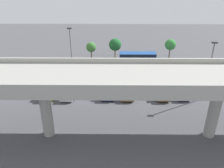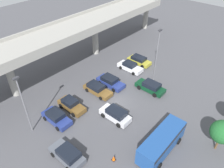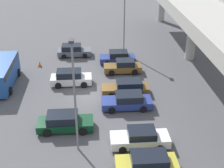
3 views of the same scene
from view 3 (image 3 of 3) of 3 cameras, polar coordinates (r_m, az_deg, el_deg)
The scene contains 15 objects.
ground_plane at distance 32.58m, azimuth -4.19°, elevation -2.09°, with size 114.78×114.78×0.00m, color #4C4C51.
highway_overpass at distance 32.58m, azimuth 19.69°, elevation 8.91°, with size 54.76×7.17×7.83m.
parked_car_0 at distance 42.40m, azimuth -7.04°, elevation 6.10°, with size 2.21×4.45×1.54m.
parked_car_1 at distance 39.89m, azimuth 1.05°, elevation 4.89°, with size 2.16×4.49×1.55m.
parked_car_2 at distance 37.24m, azimuth 2.06°, elevation 3.20°, with size 2.03×4.42×1.58m.
parked_car_3 at distance 34.66m, azimuth -7.58°, elevation 1.15°, with size 2.10×4.48×1.67m.
parked_car_4 at distance 32.63m, azimuth 2.65°, elevation -0.61°, with size 2.11×4.90×1.46m.
parked_car_5 at distance 30.13m, azimuth 2.81°, elevation -3.11°, with size 2.20×4.86×1.53m.
parked_car_6 at distance 27.36m, azimuth -8.69°, elevation -6.86°, with size 2.18×4.80×1.55m.
parked_car_7 at distance 25.39m, azimuth 5.18°, elevation -9.82°, with size 2.07×4.72×1.50m.
parked_car_8 at distance 23.16m, azimuth 6.48°, elevation -14.19°, with size 2.14×4.48×1.42m.
shuttle_bus at distance 35.95m, azimuth -19.44°, elevation 2.06°, with size 7.27×2.62×2.60m.
lamp_post_near_aisle at distance 41.60m, azimuth 2.27°, elevation 11.95°, with size 0.70×0.35×8.45m.
lamp_post_mid_lot at distance 22.53m, azimuth -6.88°, elevation -1.23°, with size 0.70×0.35×9.16m.
traffic_cone at distance 39.96m, azimuth -13.08°, elevation 3.58°, with size 0.44×0.44×0.70m.
Camera 3 is at (28.37, 0.35, 16.02)m, focal length 50.00 mm.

